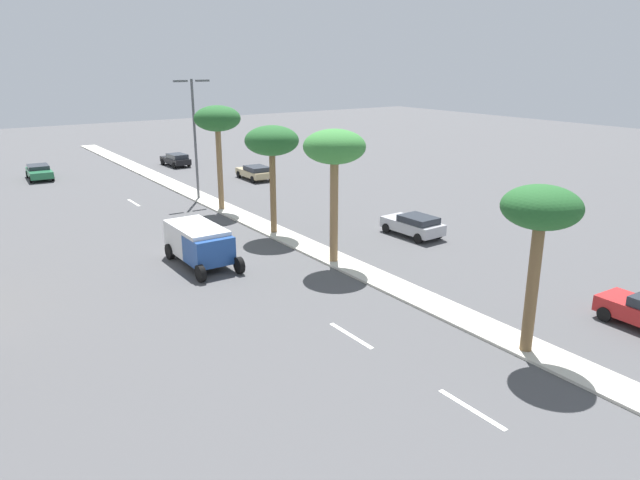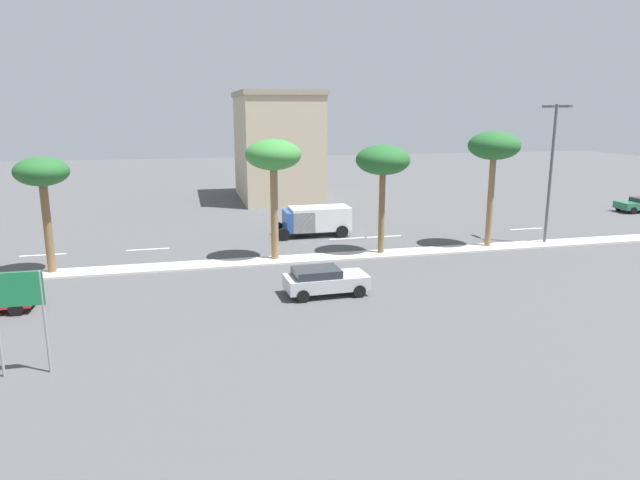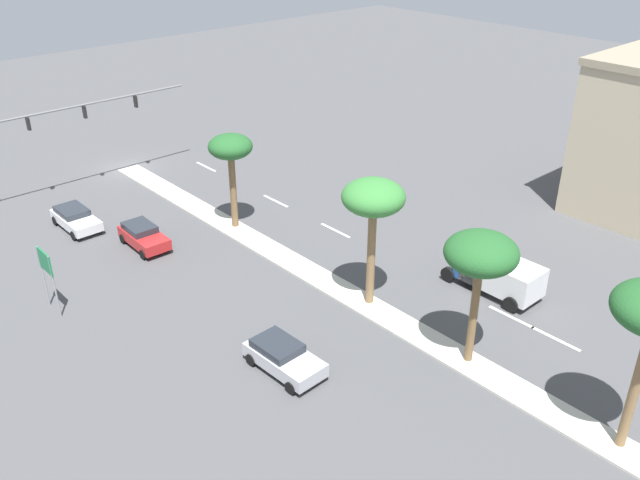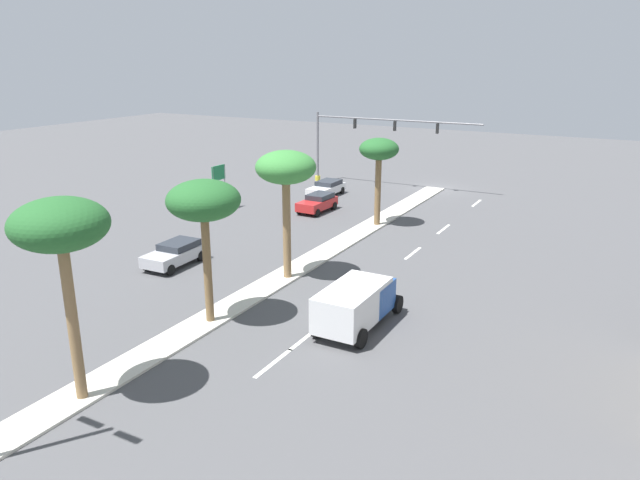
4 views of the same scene
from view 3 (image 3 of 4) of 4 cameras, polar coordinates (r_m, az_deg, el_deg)
ground_plane at (r=35.05m, az=9.57°, el=-8.72°), size 160.00×160.00×0.00m
median_curb at (r=31.62m, az=23.15°, el=-15.54°), size 1.80×83.69×0.12m
lane_stripe_center at (r=57.10m, az=-9.69°, el=6.17°), size 0.20×2.80×0.01m
lane_stripe_far at (r=49.99m, az=-3.79°, el=3.33°), size 0.20×2.80×0.01m
lane_stripe_leading at (r=45.53m, az=1.32°, el=0.83°), size 0.20×2.80×0.01m
lane_stripe_trailing at (r=38.00m, az=15.96°, el=-6.31°), size 0.20×2.80×0.01m
lane_stripe_near at (r=36.98m, az=19.42°, el=-7.94°), size 0.20×2.80×0.01m
traffic_signal_gantry at (r=52.28m, az=-23.03°, el=7.72°), size 16.87×0.53×6.95m
directional_road_sign at (r=38.47m, az=-22.31°, el=-2.20°), size 0.10×1.68×3.74m
palm_tree_mid at (r=44.17m, az=-7.63°, el=7.63°), size 2.91×2.91×6.51m
palm_tree_inboard at (r=34.77m, az=4.56°, el=3.39°), size 3.36×3.36×7.31m
palm_tree_near at (r=31.03m, az=13.56°, el=-1.28°), size 3.41×3.41×6.89m
sedan_red_outboard at (r=44.62m, az=-14.82°, el=0.35°), size 2.00×4.06×1.43m
sedan_white_mid at (r=48.51m, az=-20.11°, el=1.76°), size 2.01×4.31×1.35m
sedan_silver_near at (r=32.53m, az=-3.16°, el=-9.89°), size 2.15×4.20×1.40m
box_truck at (r=39.45m, az=14.71°, el=-2.67°), size 2.48×5.56×2.14m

